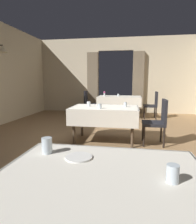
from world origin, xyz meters
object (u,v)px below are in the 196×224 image
(chair_mid_right, at_px, (158,120))
(chair_far_left, at_px, (89,102))
(plate_near_c, at_px, (79,157))
(dining_table_mid, at_px, (105,112))
(chair_far_right, at_px, (153,104))
(flower_vase_far, at_px, (104,94))
(glass_mid_a, at_px, (89,104))
(glass_mid_c, at_px, (125,105))
(dining_table_near, at_px, (101,193))
(dining_table_far, at_px, (119,99))
(glass_near_a, at_px, (47,145))
(glass_mid_b, at_px, (100,106))
(glass_far_b, at_px, (118,95))
(glass_near_b, at_px, (173,174))

(chair_mid_right, height_order, chair_far_left, same)
(plate_near_c, bearing_deg, dining_table_mid, 93.69)
(chair_far_right, relative_size, flower_vase_far, 5.04)
(plate_near_c, xyz_separation_m, flower_vase_far, (-0.55, 5.46, 0.09))
(dining_table_mid, relative_size, chair_mid_right, 1.51)
(dining_table_mid, height_order, flower_vase_far, flower_vase_far)
(dining_table_mid, distance_m, flower_vase_far, 2.76)
(plate_near_c, distance_m, glass_mid_a, 2.81)
(flower_vase_far, bearing_deg, glass_mid_c, -73.13)
(dining_table_near, relative_size, dining_table_far, 0.83)
(dining_table_mid, relative_size, dining_table_far, 0.92)
(dining_table_near, bearing_deg, flower_vase_far, 97.44)
(glass_near_a, bearing_deg, chair_far_right, 76.02)
(dining_table_mid, bearing_deg, dining_table_far, 87.17)
(glass_mid_b, xyz_separation_m, glass_far_b, (0.16, 3.24, -0.01))
(chair_far_left, height_order, chair_far_right, same)
(chair_far_left, relative_size, plate_near_c, 4.88)
(dining_table_mid, xyz_separation_m, plate_near_c, (0.18, -2.73, 0.11))
(dining_table_near, height_order, dining_table_far, same)
(plate_near_c, height_order, glass_mid_c, glass_mid_c)
(chair_far_left, distance_m, glass_near_a, 5.79)
(chair_far_right, height_order, glass_mid_b, chair_far_right)
(dining_table_mid, bearing_deg, glass_near_b, -75.65)
(glass_mid_b, bearing_deg, glass_mid_c, 35.76)
(glass_near_b, xyz_separation_m, plate_near_c, (-0.58, 0.24, -0.04))
(glass_near_b, height_order, plate_near_c, glass_near_b)
(dining_table_far, relative_size, plate_near_c, 7.98)
(chair_far_right, relative_size, glass_mid_c, 9.64)
(dining_table_near, distance_m, glass_mid_c, 3.07)
(glass_near_a, bearing_deg, glass_far_b, 88.17)
(dining_table_far, bearing_deg, glass_mid_b, -93.77)
(dining_table_far, bearing_deg, glass_far_b, 128.36)
(dining_table_near, distance_m, chair_mid_right, 3.04)
(dining_table_near, relative_size, plate_near_c, 6.60)
(dining_table_far, height_order, glass_near_a, glass_near_a)
(chair_far_left, height_order, glass_far_b, chair_far_left)
(glass_near_b, distance_m, glass_mid_a, 3.20)
(chair_far_right, relative_size, plate_near_c, 4.88)
(dining_table_mid, height_order, chair_mid_right, chair_mid_right)
(glass_mid_a, distance_m, flower_vase_far, 2.70)
(glass_near_b, bearing_deg, glass_mid_c, 96.23)
(dining_table_mid, distance_m, chair_far_left, 3.19)
(glass_near_a, relative_size, plate_near_c, 0.63)
(chair_far_left, bearing_deg, chair_mid_right, -55.70)
(chair_mid_right, distance_m, glass_mid_a, 1.47)
(glass_near_a, bearing_deg, chair_mid_right, 66.19)
(dining_table_near, bearing_deg, chair_far_left, 102.87)
(chair_mid_right, relative_size, glass_far_b, 11.23)
(chair_mid_right, distance_m, plate_near_c, 2.86)
(glass_mid_b, relative_size, glass_far_b, 1.15)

